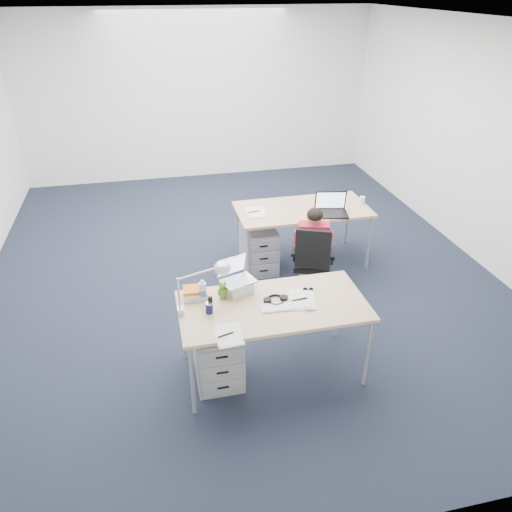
# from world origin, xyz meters

# --- Properties ---
(floor) EXTENTS (7.00, 7.00, 0.00)m
(floor) POSITION_xyz_m (0.00, 0.00, 0.00)
(floor) COLOR black
(floor) RESTS_ON ground
(room) EXTENTS (6.02, 7.02, 2.80)m
(room) POSITION_xyz_m (0.00, 0.00, 1.71)
(room) COLOR white
(room) RESTS_ON ground
(desk_near) EXTENTS (1.60, 0.80, 0.73)m
(desk_near) POSITION_xyz_m (-0.06, -1.89, 0.68)
(desk_near) COLOR tan
(desk_near) RESTS_ON ground
(desk_far) EXTENTS (1.60, 0.80, 0.73)m
(desk_far) POSITION_xyz_m (0.80, 0.02, 0.68)
(desk_far) COLOR tan
(desk_far) RESTS_ON ground
(office_chair) EXTENTS (0.75, 0.75, 0.91)m
(office_chair) POSITION_xyz_m (0.68, -0.79, 0.26)
(office_chair) COLOR black
(office_chair) RESTS_ON ground
(seated_person) EXTENTS (0.42, 0.62, 1.06)m
(seated_person) POSITION_xyz_m (0.72, -0.64, 0.54)
(seated_person) COLOR #BC1A34
(seated_person) RESTS_ON ground
(drawer_pedestal_near) EXTENTS (0.40, 0.50, 0.55)m
(drawer_pedestal_near) POSITION_xyz_m (-0.55, -1.87, 0.28)
(drawer_pedestal_near) COLOR #A6A9AC
(drawer_pedestal_near) RESTS_ON ground
(drawer_pedestal_far) EXTENTS (0.40, 0.50, 0.55)m
(drawer_pedestal_far) POSITION_xyz_m (0.24, -0.06, 0.28)
(drawer_pedestal_far) COLOR #A6A9AC
(drawer_pedestal_far) RESTS_ON ground
(silver_laptop) EXTENTS (0.34, 0.30, 0.30)m
(silver_laptop) POSITION_xyz_m (-0.31, -1.63, 0.88)
(silver_laptop) COLOR silver
(silver_laptop) RESTS_ON desk_near
(wireless_keyboard) EXTENTS (0.32, 0.15, 0.02)m
(wireless_keyboard) POSITION_xyz_m (-0.02, -1.94, 0.74)
(wireless_keyboard) COLOR white
(wireless_keyboard) RESTS_ON desk_near
(computer_mouse) EXTENTS (0.07, 0.10, 0.03)m
(computer_mouse) POSITION_xyz_m (0.21, -2.01, 0.75)
(computer_mouse) COLOR white
(computer_mouse) RESTS_ON desk_near
(headphones) EXTENTS (0.22, 0.18, 0.04)m
(headphones) POSITION_xyz_m (-0.02, -1.84, 0.75)
(headphones) COLOR black
(headphones) RESTS_ON desk_near
(can_koozie) EXTENTS (0.06, 0.06, 0.10)m
(can_koozie) POSITION_xyz_m (-0.60, -1.89, 0.78)
(can_koozie) COLOR #151744
(can_koozie) RESTS_ON desk_near
(water_bottle) EXTENTS (0.08, 0.08, 0.20)m
(water_bottle) POSITION_xyz_m (-0.63, -1.69, 0.83)
(water_bottle) COLOR silver
(water_bottle) RESTS_ON desk_near
(bear_figurine) EXTENTS (0.10, 0.09, 0.16)m
(bear_figurine) POSITION_xyz_m (-0.46, -1.70, 0.81)
(bear_figurine) COLOR #327820
(bear_figurine) RESTS_ON desk_near
(book_stack) EXTENTS (0.25, 0.23, 0.09)m
(book_stack) POSITION_xyz_m (-0.69, -1.63, 0.78)
(book_stack) COLOR silver
(book_stack) RESTS_ON desk_near
(cordless_phone) EXTENTS (0.04, 0.02, 0.14)m
(cordless_phone) POSITION_xyz_m (-0.59, -1.86, 0.80)
(cordless_phone) COLOR black
(cordless_phone) RESTS_ON desk_near
(papers_left) EXTENTS (0.21, 0.29, 0.01)m
(papers_left) POSITION_xyz_m (-0.51, -2.22, 0.73)
(papers_left) COLOR #F6D88E
(papers_left) RESTS_ON desk_near
(papers_right) EXTENTS (0.28, 0.35, 0.01)m
(papers_right) POSITION_xyz_m (0.20, -1.88, 0.74)
(papers_right) COLOR #F6D88E
(papers_right) RESTS_ON desk_near
(sunglasses) EXTENTS (0.10, 0.07, 0.02)m
(sunglasses) POSITION_xyz_m (0.30, -1.75, 0.74)
(sunglasses) COLOR black
(sunglasses) RESTS_ON desk_near
(desk_lamp) EXTENTS (0.43, 0.23, 0.46)m
(desk_lamp) POSITION_xyz_m (-0.70, -1.84, 0.96)
(desk_lamp) COLOR silver
(desk_lamp) RESTS_ON desk_near
(dark_laptop) EXTENTS (0.43, 0.42, 0.27)m
(dark_laptop) POSITION_xyz_m (1.08, -0.24, 0.86)
(dark_laptop) COLOR black
(dark_laptop) RESTS_ON desk_far
(far_cup) EXTENTS (0.08, 0.08, 0.10)m
(far_cup) POSITION_xyz_m (1.55, -0.03, 0.78)
(far_cup) COLOR white
(far_cup) RESTS_ON desk_far
(far_papers) EXTENTS (0.24, 0.32, 0.01)m
(far_papers) POSITION_xyz_m (0.22, 0.01, 0.73)
(far_papers) COLOR white
(far_papers) RESTS_ON desk_far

